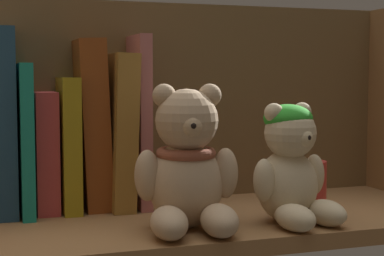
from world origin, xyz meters
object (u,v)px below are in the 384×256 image
(teddy_bear_smaller, at_px, (291,166))
(book_7, at_px, (91,124))
(book_4, at_px, (24,138))
(book_8, at_px, (117,130))
(teddy_bear_larger, at_px, (187,168))
(book_3, at_px, (3,122))
(book_6, at_px, (67,143))
(book_9, at_px, (136,121))
(pillar_candle, at_px, (309,184))
(book_5, at_px, (45,151))

(teddy_bear_smaller, bearing_deg, book_7, 141.19)
(book_4, distance_m, book_8, 0.13)
(teddy_bear_larger, bearing_deg, book_3, 140.38)
(book_3, distance_m, book_8, 0.15)
(book_7, bearing_deg, book_6, 180.00)
(teddy_bear_smaller, bearing_deg, book_9, 131.36)
(book_4, distance_m, teddy_bear_larger, 0.24)
(book_4, relative_size, teddy_bear_larger, 1.15)
(book_7, distance_m, teddy_bear_smaller, 0.28)
(book_3, relative_size, book_7, 1.05)
(book_6, bearing_deg, book_8, 0.00)
(book_3, bearing_deg, teddy_bear_larger, -39.62)
(book_3, distance_m, teddy_bear_smaller, 0.38)
(book_7, bearing_deg, book_9, 0.00)
(book_4, xyz_separation_m, pillar_candle, (0.37, -0.09, -0.07))
(book_5, bearing_deg, book_7, 0.00)
(book_8, bearing_deg, book_3, 180.00)
(book_5, height_order, book_9, book_9)
(book_5, relative_size, book_7, 0.70)
(book_9, distance_m, pillar_candle, 0.26)
(book_7, bearing_deg, book_3, 180.00)
(teddy_bear_larger, height_order, teddy_bear_smaller, teddy_bear_larger)
(book_3, distance_m, book_5, 0.07)
(book_4, relative_size, book_9, 0.83)
(teddy_bear_smaller, xyz_separation_m, pillar_candle, (0.07, 0.08, -0.04))
(book_5, relative_size, pillar_candle, 2.52)
(book_3, relative_size, book_9, 1.02)
(book_4, relative_size, book_8, 0.93)
(book_8, relative_size, teddy_bear_larger, 1.23)
(book_6, bearing_deg, book_5, 180.00)
(book_3, distance_m, teddy_bear_larger, 0.26)
(book_6, height_order, book_7, book_7)
(book_5, xyz_separation_m, book_7, (0.06, 0.00, 0.03))
(book_4, xyz_separation_m, book_6, (0.06, 0.00, -0.01))
(book_3, height_order, teddy_bear_smaller, book_3)
(book_9, bearing_deg, teddy_bear_larger, -82.56)
(book_6, height_order, teddy_bear_larger, book_6)
(book_6, relative_size, pillar_candle, 2.82)
(book_4, xyz_separation_m, book_9, (0.15, 0.00, 0.02))
(book_3, distance_m, book_7, 0.12)
(book_6, relative_size, teddy_bear_larger, 1.04)
(teddy_bear_larger, xyz_separation_m, teddy_bear_smaller, (0.13, -0.01, -0.00))
(book_9, distance_m, teddy_bear_smaller, 0.24)
(book_8, height_order, pillar_candle, book_8)
(book_8, xyz_separation_m, teddy_bear_smaller, (0.18, -0.17, -0.03))
(book_9, height_order, teddy_bear_smaller, book_9)
(book_4, xyz_separation_m, teddy_bear_smaller, (0.30, -0.17, -0.03))
(book_8, relative_size, book_9, 0.89)
(book_5, bearing_deg, teddy_bear_smaller, -31.91)
(book_6, bearing_deg, book_4, 180.00)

